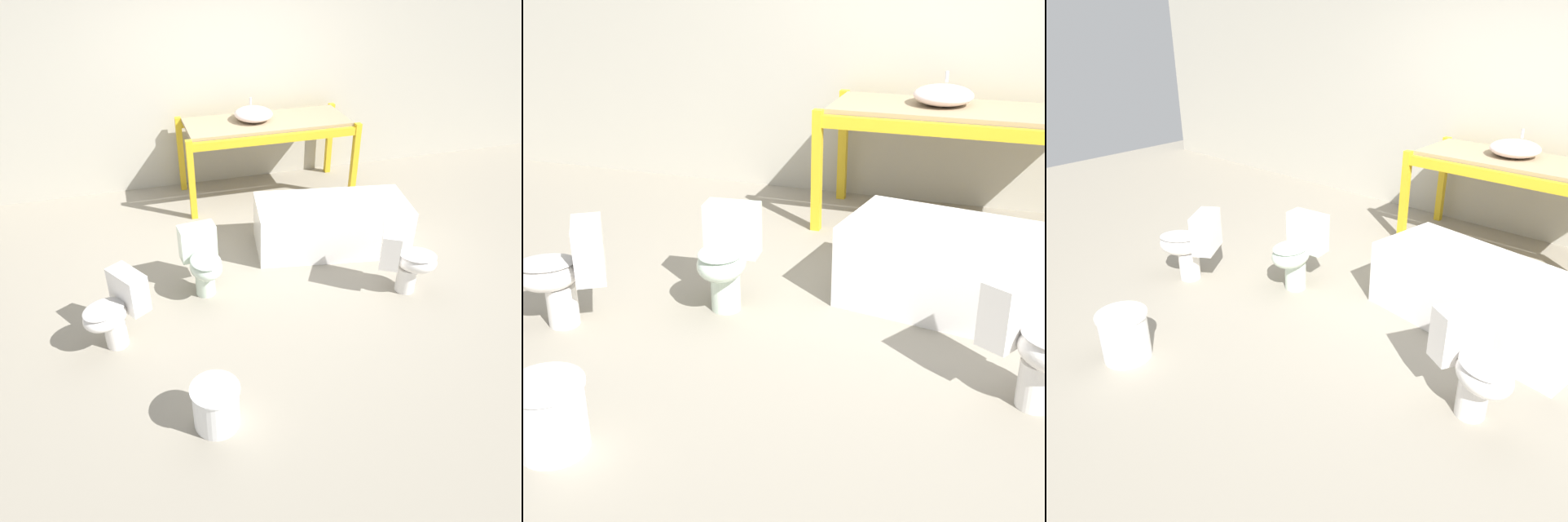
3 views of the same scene
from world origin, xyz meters
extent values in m
plane|color=gray|center=(0.00, 0.00, 0.00)|extent=(12.00, 12.00, 0.00)
cube|color=#B2AD9E|center=(0.00, 2.09, 1.60)|extent=(10.80, 0.08, 3.20)
cube|color=gold|center=(-0.51, 1.11, 0.46)|extent=(0.07, 0.07, 0.92)
cube|color=gold|center=(-0.51, 1.90, 0.46)|extent=(0.07, 0.07, 0.92)
cube|color=gold|center=(0.47, 1.11, 0.84)|extent=(1.96, 0.06, 0.09)
cube|color=gold|center=(0.47, 1.90, 0.84)|extent=(1.96, 0.06, 0.09)
cube|color=#998466|center=(0.47, 1.50, 0.90)|extent=(1.89, 0.72, 0.04)
ellipsoid|color=silver|center=(0.32, 1.55, 1.00)|extent=(0.44, 0.46, 0.15)
cylinder|color=silver|center=(0.32, 1.68, 1.11)|extent=(0.02, 0.02, 0.08)
cube|color=white|center=(0.74, 0.11, 0.25)|extent=(1.61, 0.92, 0.51)
cube|color=beige|center=(0.74, 0.11, 0.40)|extent=(1.52, 0.82, 0.21)
cylinder|color=silver|center=(-0.66, -0.33, 0.12)|extent=(0.18, 0.18, 0.24)
ellipsoid|color=silver|center=(-0.65, -0.39, 0.32)|extent=(0.32, 0.38, 0.19)
ellipsoid|color=#A3B3A3|center=(-0.65, -0.39, 0.39)|extent=(0.30, 0.36, 0.03)
cube|color=silver|center=(-0.68, -0.15, 0.45)|extent=(0.34, 0.20, 0.33)
cylinder|color=white|center=(-1.47, -0.80, 0.12)|extent=(0.18, 0.18, 0.24)
ellipsoid|color=white|center=(-1.52, -0.84, 0.32)|extent=(0.45, 0.43, 0.19)
ellipsoid|color=beige|center=(-1.52, -0.84, 0.39)|extent=(0.42, 0.40, 0.03)
cube|color=white|center=(-1.32, -0.71, 0.45)|extent=(0.31, 0.36, 0.33)
cylinder|color=white|center=(1.12, -0.79, 0.12)|extent=(0.18, 0.18, 0.24)
cube|color=white|center=(0.96, -0.70, 0.45)|extent=(0.30, 0.36, 0.33)
cylinder|color=white|center=(-0.86, -1.79, 0.17)|extent=(0.31, 0.31, 0.33)
cylinder|color=white|center=(-0.86, -1.79, 0.33)|extent=(0.33, 0.33, 0.02)
camera|label=1|loc=(-1.20, -4.05, 2.84)|focal=35.00mm
camera|label=2|loc=(0.91, -3.91, 2.03)|focal=50.00mm
camera|label=3|loc=(1.90, -3.11, 2.08)|focal=35.00mm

